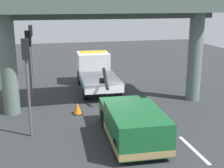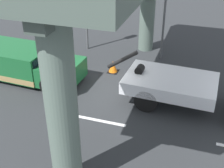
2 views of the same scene
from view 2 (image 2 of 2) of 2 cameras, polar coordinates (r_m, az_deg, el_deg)
ground_plane at (r=13.98m, az=-0.00°, el=-1.73°), size 60.00×40.00×0.10m
lane_stripe_mid at (r=12.20m, az=-3.28°, el=-6.78°), size 2.60×0.16×0.01m
tow_truck_white at (r=12.85m, az=19.62°, el=-0.25°), size 7.30×2.66×2.46m
towed_van_green at (r=15.41m, az=-16.17°, el=3.70°), size 5.29×2.41×1.58m
traffic_light_far at (r=16.38m, az=10.23°, el=15.14°), size 0.39×0.32×4.43m
traffic_cone_orange at (r=15.59m, az=0.19°, el=3.29°), size 0.52×0.52×0.62m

